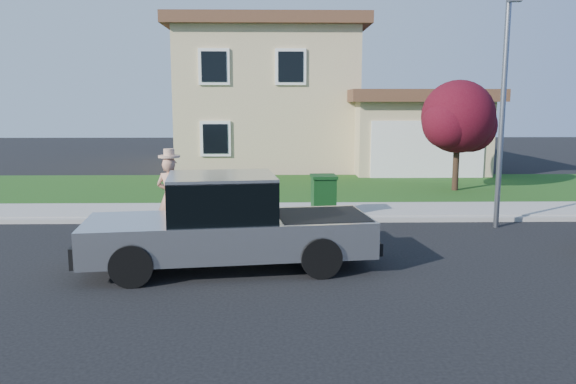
% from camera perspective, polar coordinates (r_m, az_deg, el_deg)
% --- Properties ---
extents(ground, '(80.00, 80.00, 0.00)m').
position_cam_1_polar(ground, '(11.95, -3.01, -6.00)').
color(ground, black).
rests_on(ground, ground).
extents(curb, '(40.00, 0.20, 0.12)m').
position_cam_1_polar(curb, '(14.76, 1.22, -2.84)').
color(curb, gray).
rests_on(curb, ground).
extents(sidewalk, '(40.00, 2.00, 0.15)m').
position_cam_1_polar(sidewalk, '(15.84, 1.05, -1.97)').
color(sidewalk, gray).
rests_on(sidewalk, ground).
extents(lawn, '(40.00, 7.00, 0.10)m').
position_cam_1_polar(lawn, '(20.28, 0.55, 0.38)').
color(lawn, '#1C3D11').
rests_on(lawn, ground).
extents(house, '(14.00, 11.30, 6.85)m').
position_cam_1_polar(house, '(27.93, 0.70, 9.16)').
color(house, tan).
rests_on(house, ground).
extents(pickup_truck, '(5.62, 2.52, 1.79)m').
position_cam_1_polar(pickup_truck, '(10.60, -6.10, -3.34)').
color(pickup_truck, black).
rests_on(pickup_truck, ground).
extents(woman, '(0.79, 0.65, 2.06)m').
position_cam_1_polar(woman, '(13.33, -11.86, -0.33)').
color(woman, tan).
rests_on(woman, ground).
extents(ornamental_tree, '(2.76, 2.49, 3.78)m').
position_cam_1_polar(ornamental_tree, '(20.20, 16.99, 6.99)').
color(ornamental_tree, black).
rests_on(ornamental_tree, lawn).
extents(trash_bin, '(0.70, 0.79, 1.07)m').
position_cam_1_polar(trash_bin, '(14.88, 3.62, -0.29)').
color(trash_bin, '#0E3512').
rests_on(trash_bin, sidewalk).
extents(street_lamp, '(0.30, 0.73, 5.60)m').
position_cam_1_polar(street_lamp, '(14.74, 21.08, 8.81)').
color(street_lamp, slate).
rests_on(street_lamp, ground).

